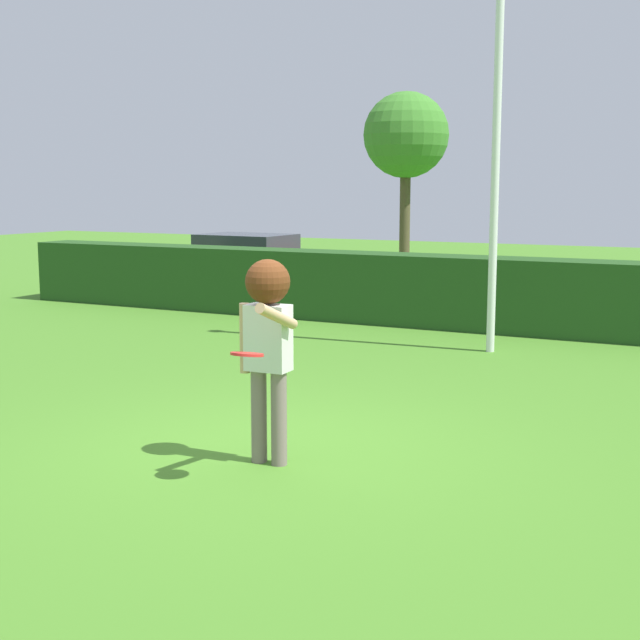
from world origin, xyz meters
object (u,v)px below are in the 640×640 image
at_px(lamppost, 498,85).
at_px(birch_tree, 406,137).
at_px(person, 268,330).
at_px(frisbee, 247,354).
at_px(parked_car_red, 246,257).

distance_m(lamppost, birch_tree, 12.37).
bearing_deg(person, lamppost, 87.59).
distance_m(frisbee, lamppost, 7.24).
height_order(lamppost, birch_tree, lamppost).
xyz_separation_m(parked_car_red, birch_tree, (2.24, 4.97, 3.11)).
height_order(frisbee, birch_tree, birch_tree).
xyz_separation_m(person, frisbee, (0.15, -0.59, -0.10)).
relative_size(frisbee, birch_tree, 0.05).
height_order(parked_car_red, birch_tree, birch_tree).
relative_size(person, lamppost, 0.26).
bearing_deg(frisbee, parked_car_red, 121.56).
bearing_deg(birch_tree, person, -72.41).
height_order(person, parked_car_red, person).
distance_m(parked_car_red, birch_tree, 6.27).
bearing_deg(frisbee, birch_tree, 107.49).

